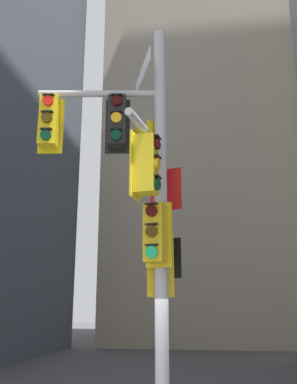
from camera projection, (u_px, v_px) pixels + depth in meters
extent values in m
cube|color=tan|center=(202.00, 31.00, 37.00)|extent=(13.89, 13.89, 51.23)
cylinder|color=#B2B2B5|center=(161.00, 220.00, 7.63)|extent=(0.24, 0.24, 7.76)
cylinder|color=#B2B2B5|center=(100.00, 94.00, 8.29)|extent=(2.36, 0.46, 0.13)
cylinder|color=#B2B2B5|center=(146.00, 132.00, 7.23)|extent=(0.44, 1.65, 0.13)
cube|color=black|center=(118.00, 126.00, 8.31)|extent=(0.48, 0.10, 1.14)
cube|color=black|center=(117.00, 122.00, 8.13)|extent=(0.38, 0.38, 1.00)
cylinder|color=#360605|center=(117.00, 101.00, 8.03)|extent=(0.21, 0.09, 0.20)
cube|color=black|center=(117.00, 95.00, 8.05)|extent=(0.23, 0.10, 0.02)
cylinder|color=yellow|center=(116.00, 118.00, 7.94)|extent=(0.21, 0.09, 0.20)
cube|color=black|center=(116.00, 112.00, 7.96)|extent=(0.23, 0.10, 0.02)
cylinder|color=#06311C|center=(116.00, 135.00, 7.85)|extent=(0.21, 0.09, 0.20)
cube|color=black|center=(116.00, 129.00, 7.87)|extent=(0.23, 0.10, 0.02)
cube|color=yellow|center=(51.00, 126.00, 8.31)|extent=(0.48, 0.10, 1.14)
cube|color=yellow|center=(49.00, 122.00, 8.13)|extent=(0.38, 0.38, 1.00)
cylinder|color=red|center=(48.00, 101.00, 8.03)|extent=(0.21, 0.09, 0.20)
cube|color=black|center=(48.00, 95.00, 8.05)|extent=(0.23, 0.10, 0.02)
cylinder|color=#3C2C06|center=(47.00, 118.00, 7.93)|extent=(0.21, 0.09, 0.20)
cube|color=black|center=(47.00, 112.00, 7.96)|extent=(0.23, 0.10, 0.02)
cylinder|color=#06311C|center=(46.00, 135.00, 7.84)|extent=(0.21, 0.09, 0.20)
cube|color=black|center=(46.00, 129.00, 7.87)|extent=(0.23, 0.10, 0.02)
cube|color=yellow|center=(135.00, 166.00, 7.14)|extent=(0.12, 0.48, 1.14)
cube|color=yellow|center=(146.00, 165.00, 7.08)|extent=(0.40, 0.40, 1.00)
cylinder|color=#360605|center=(157.00, 144.00, 7.11)|extent=(0.10, 0.21, 0.20)
cube|color=black|center=(158.00, 137.00, 7.14)|extent=(0.11, 0.23, 0.02)
cylinder|color=yellow|center=(157.00, 164.00, 7.02)|extent=(0.10, 0.21, 0.20)
cube|color=black|center=(158.00, 157.00, 7.05)|extent=(0.11, 0.23, 0.02)
cylinder|color=#06311C|center=(158.00, 184.00, 6.92)|extent=(0.10, 0.21, 0.20)
cube|color=black|center=(158.00, 177.00, 6.95)|extent=(0.11, 0.23, 0.02)
cube|color=gold|center=(159.00, 235.00, 7.44)|extent=(0.48, 0.13, 1.14)
cube|color=gold|center=(155.00, 233.00, 7.27)|extent=(0.40, 0.40, 1.00)
cylinder|color=#360605|center=(152.00, 211.00, 7.18)|extent=(0.21, 0.10, 0.20)
cube|color=black|center=(151.00, 204.00, 7.20)|extent=(0.23, 0.11, 0.02)
cylinder|color=#3C2C06|center=(152.00, 231.00, 7.09)|extent=(0.21, 0.10, 0.20)
cube|color=black|center=(151.00, 224.00, 7.11)|extent=(0.23, 0.11, 0.02)
cylinder|color=#19C672|center=(152.00, 252.00, 7.00)|extent=(0.21, 0.10, 0.20)
cube|color=black|center=(151.00, 245.00, 7.02)|extent=(0.23, 0.11, 0.02)
cube|color=yellow|center=(155.00, 151.00, 8.05)|extent=(0.24, 0.44, 1.14)
cube|color=yellow|center=(147.00, 153.00, 8.16)|extent=(0.46, 0.46, 1.00)
cylinder|color=red|center=(138.00, 139.00, 8.36)|extent=(0.14, 0.21, 0.20)
cube|color=black|center=(138.00, 133.00, 8.39)|extent=(0.16, 0.23, 0.02)
cylinder|color=#3C2C06|center=(138.00, 155.00, 8.26)|extent=(0.14, 0.21, 0.20)
cube|color=black|center=(138.00, 150.00, 8.30)|extent=(0.16, 0.23, 0.02)
cylinder|color=#06311C|center=(138.00, 172.00, 8.17)|extent=(0.14, 0.21, 0.20)
cube|color=black|center=(138.00, 167.00, 8.21)|extent=(0.16, 0.23, 0.02)
cube|color=gold|center=(160.00, 264.00, 7.55)|extent=(0.47, 0.14, 1.14)
cube|color=gold|center=(159.00, 265.00, 7.74)|extent=(0.41, 0.41, 1.00)
cylinder|color=red|center=(158.00, 248.00, 8.02)|extent=(0.21, 0.10, 0.20)
cube|color=black|center=(158.00, 241.00, 8.06)|extent=(0.23, 0.12, 0.02)
cylinder|color=#3C2C06|center=(158.00, 266.00, 7.93)|extent=(0.21, 0.10, 0.20)
cube|color=black|center=(158.00, 260.00, 7.97)|extent=(0.23, 0.12, 0.02)
cylinder|color=#06311C|center=(158.00, 285.00, 7.84)|extent=(0.21, 0.10, 0.20)
cube|color=black|center=(158.00, 279.00, 7.87)|extent=(0.23, 0.12, 0.02)
cube|color=white|center=(143.00, 73.00, 8.33)|extent=(0.49, 1.32, 0.28)
cube|color=#19479E|center=(143.00, 73.00, 8.33)|extent=(0.47, 1.28, 0.24)
cube|color=red|center=(166.00, 190.00, 7.98)|extent=(0.61, 0.22, 0.80)
cube|color=white|center=(166.00, 190.00, 7.98)|extent=(0.57, 0.20, 0.76)
cube|color=black|center=(165.00, 258.00, 7.66)|extent=(0.59, 0.15, 0.72)
cube|color=white|center=(165.00, 258.00, 7.66)|extent=(0.55, 0.14, 0.68)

